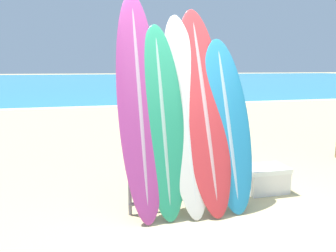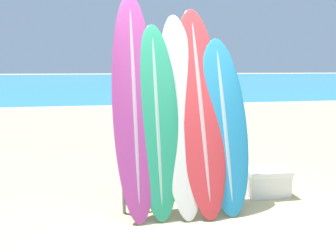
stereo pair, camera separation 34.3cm
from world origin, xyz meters
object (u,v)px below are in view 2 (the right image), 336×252
Objects in this scene: surfboard_slot_0 at (134,102)px; surfboard_slot_2 at (181,111)px; person_mid_beach at (186,90)px; person_near_water at (159,98)px; cooler_box at (266,181)px; surfboard_slot_1 at (157,119)px; surfboard_rack at (181,172)px; surfboard_slot_3 at (200,107)px; surfboard_slot_4 at (224,123)px.

surfboard_slot_2 is (0.53, -0.02, -0.11)m from surfboard_slot_0.
person_near_water is at bearing 102.46° from person_mid_beach.
surfboard_slot_1 is at bearing -172.87° from cooler_box.
surfboard_slot_2 is 6.85m from person_mid_beach.
surfboard_slot_2 is 1.52m from cooler_box.
surfboard_slot_2 is 1.41× the size of person_near_water.
surfboard_slot_0 reaches higher than surfboard_slot_2.
cooler_box is (1.17, 0.13, -0.96)m from surfboard_slot_2.
surfboard_rack is at bearing -168.84° from cooler_box.
surfboard_slot_3 is at bearing 119.04° from person_mid_beach.
person_near_water is at bearing 90.62° from surfboard_slot_4.
surfboard_slot_3 is 1.19× the size of surfboard_slot_4.
surfboard_slot_0 is (-0.51, 0.12, 0.81)m from surfboard_rack.
surfboard_slot_3 is 1.43× the size of person_mid_beach.
person_near_water is (0.22, 4.40, -0.30)m from surfboard_slot_3.
surfboard_slot_3 reaches higher than cooler_box.
surfboard_rack is at bearing -99.53° from surfboard_slot_2.
surfboard_slot_4 is (1.03, -0.08, -0.26)m from surfboard_slot_0.
person_mid_beach is at bearing 75.79° from surfboard_slot_2.
surfboard_slot_3 reaches higher than person_near_water.
surfboard_rack is 0.59× the size of surfboard_slot_2.
surfboard_slot_1 reaches higher than person_mid_beach.
surfboard_rack is at bearing -153.76° from surfboard_slot_3.
surfboard_slot_1 is 1.72m from cooler_box.
surfboard_slot_4 is (0.52, 0.04, 0.55)m from surfboard_rack.
surfboard_slot_2 is at bearing -2.00° from surfboard_slot_0.
person_near_water is at bearing 77.46° from surfboard_slot_0.
surfboard_slot_1 is (-0.27, 0.05, 0.62)m from surfboard_rack.
surfboard_rack is 6.97m from person_mid_beach.
surfboard_slot_0 is at bearing 163.51° from surfboard_slot_1.
person_near_water is at bearing 87.17° from surfboard_slot_3.
surfboard_slot_2 reaches higher than person_near_water.
surfboard_slot_1 is 0.91× the size of surfboard_slot_3.
surfboard_rack is at bearing -13.75° from surfboard_slot_0.
surfboard_slot_4 is 1.23× the size of person_near_water.
surfboard_slot_1 is (0.24, -0.07, -0.18)m from surfboard_slot_0.
surfboard_rack is at bearing 57.51° from person_near_water.
surfboard_slot_1 is at bearing -16.49° from surfboard_slot_0.
person_near_water is 2.92× the size of cooler_box.
cooler_box is (1.45, 0.18, -0.90)m from surfboard_slot_1.
surfboard_slot_2 is (0.28, 0.05, 0.07)m from surfboard_slot_1.
surfboard_slot_2 is 4.44m from person_near_water.
surfboard_slot_0 is at bearing 178.00° from surfboard_slot_2.
surfboard_slot_4 reaches higher than cooler_box.
surfboard_slot_3 is 0.34m from surfboard_slot_4.
surfboard_slot_4 is 3.60× the size of cooler_box.
surfboard_slot_0 is 2.01m from cooler_box.
surfboard_rack is 0.68× the size of surfboard_slot_4.
surfboard_slot_1 is 0.79m from surfboard_slot_4.
surfboard_slot_0 reaches higher than surfboard_slot_4.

